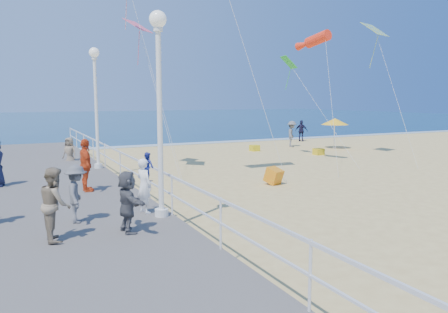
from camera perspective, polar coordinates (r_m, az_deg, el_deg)
name	(u,v)px	position (r m, az deg, el deg)	size (l,w,h in m)	color
ground	(321,208)	(14.50, 12.54, -6.64)	(160.00, 160.00, 0.00)	#E0C575
ocean	(68,120)	(76.50, -19.69, 4.55)	(160.00, 90.00, 0.05)	#0D314F
surf_line	(144,146)	(32.82, -10.47, 1.38)	(160.00, 1.20, 0.04)	silver
boardwalk	(78,234)	(11.48, -18.52, -9.62)	(5.00, 44.00, 0.40)	slate
railing	(172,184)	(11.78, -6.83, -3.58)	(0.05, 42.00, 0.55)	white
lamp_post_mid	(159,93)	(11.46, -8.45, 8.22)	(0.44, 0.44, 5.32)	white
lamp_post_far	(96,95)	(20.21, -16.41, 7.70)	(0.44, 0.44, 5.32)	white
woman_holding_toddler	(144,186)	(12.12, -10.38, -3.78)	(0.55, 0.36, 1.51)	white
toddler_held	(148,167)	(12.22, -9.96, -1.31)	(0.39, 0.31, 0.81)	#2D39AB
spectator_1	(55,204)	(10.34, -21.19, -5.79)	(0.80, 0.62, 1.64)	gray
spectator_2	(77,194)	(11.63, -18.70, -4.65)	(0.95, 0.55, 1.47)	#58585D
spectator_3	(86,165)	(15.35, -17.61, -1.10)	(1.05, 0.44, 1.78)	#CE4019
spectator_5	(127,202)	(10.46, -12.49, -5.79)	(1.36, 0.43, 1.46)	#525256
beach_walker_a	(292,134)	(32.19, 8.84, 2.94)	(1.22, 0.70, 1.90)	slate
beach_walker_b	(301,131)	(36.50, 10.08, 3.33)	(1.02, 0.42, 1.73)	#191835
beach_walker_c	(70,153)	(23.39, -19.50, 0.45)	(0.77, 0.50, 1.57)	#806E58
box_kite	(274,177)	(18.06, 6.51, -2.72)	(0.55, 0.55, 0.60)	#D94D0C
beach_umbrella	(335,122)	(31.55, 14.27, 4.45)	(1.90, 1.90, 2.14)	white
beach_chair_left	(255,148)	(29.44, 4.02, 1.11)	(0.55, 0.55, 0.40)	yellow
beach_chair_right	(319,152)	(28.00, 12.25, 0.62)	(0.55, 0.55, 0.40)	yellow
kite_windsock	(318,39)	(23.77, 12.17, 14.78)	(0.56, 0.56, 2.31)	#FF2F15
kite_diamond_pink	(138,26)	(22.10, -11.17, 16.40)	(1.16, 1.16, 0.02)	#E85578
kite_diamond_multi	(375,30)	(28.12, 19.11, 15.40)	(1.41, 1.41, 0.02)	blue
kite_diamond_green	(289,62)	(26.62, 8.44, 12.08)	(1.03, 1.03, 0.02)	green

